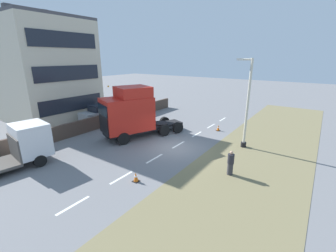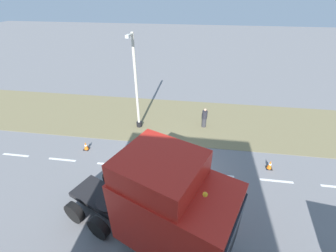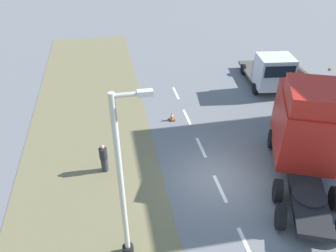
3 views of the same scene
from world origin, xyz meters
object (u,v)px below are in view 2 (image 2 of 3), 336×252
(traffic_cone_lead, at_px, (270,165))
(traffic_cone_trailing, at_px, (86,146))
(lamp_post, at_px, (136,90))
(lorry_cab, at_px, (168,208))
(pedestrian, at_px, (204,118))

(traffic_cone_lead, relative_size, traffic_cone_trailing, 1.00)
(lamp_post, distance_m, traffic_cone_lead, 9.86)
(lorry_cab, relative_size, traffic_cone_trailing, 13.31)
(pedestrian, height_order, traffic_cone_trailing, pedestrian)
(lamp_post, relative_size, pedestrian, 4.38)
(traffic_cone_lead, bearing_deg, lorry_cab, -44.50)
(lorry_cab, xyz_separation_m, traffic_cone_trailing, (-5.60, -6.27, -2.00))
(lamp_post, relative_size, traffic_cone_lead, 11.81)
(pedestrian, xyz_separation_m, traffic_cone_trailing, (3.98, -7.68, -0.48))
(lorry_cab, height_order, pedestrian, lorry_cab)
(pedestrian, relative_size, traffic_cone_lead, 2.70)
(lamp_post, bearing_deg, pedestrian, 98.45)
(lorry_cab, height_order, lamp_post, lamp_post)
(lamp_post, xyz_separation_m, pedestrian, (-0.73, 4.92, -2.30))
(traffic_cone_lead, distance_m, traffic_cone_trailing, 11.57)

